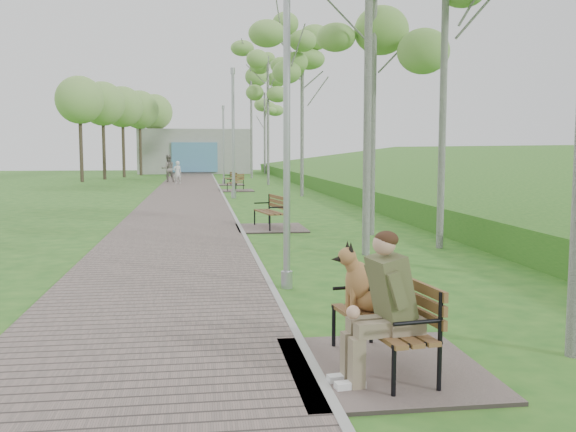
# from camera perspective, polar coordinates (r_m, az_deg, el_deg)

# --- Properties ---
(ground) EXTENTS (120.00, 120.00, 0.00)m
(ground) POSITION_cam_1_polar(r_m,az_deg,el_deg) (9.32, -0.69, -7.94)
(ground) COLOR #27601E
(ground) RESTS_ON ground
(walkway) EXTENTS (3.50, 67.00, 0.04)m
(walkway) POSITION_cam_1_polar(r_m,az_deg,el_deg) (30.56, -9.04, 1.75)
(walkway) COLOR #635650
(walkway) RESTS_ON ground
(kerb) EXTENTS (0.10, 67.00, 0.05)m
(kerb) POSITION_cam_1_polar(r_m,az_deg,el_deg) (30.57, -5.76, 1.81)
(kerb) COLOR #999993
(kerb) RESTS_ON ground
(embankment) EXTENTS (14.00, 70.00, 1.60)m
(embankment) POSITION_cam_1_polar(r_m,az_deg,el_deg) (31.89, 16.45, 1.72)
(embankment) COLOR #578D2F
(embankment) RESTS_ON ground
(building_north) EXTENTS (10.00, 5.20, 4.00)m
(building_north) POSITION_cam_1_polar(r_m,az_deg,el_deg) (59.95, -8.29, 5.70)
(building_north) COLOR #9E9E99
(building_north) RESTS_ON ground
(bench_main) EXTENTS (1.96, 2.17, 1.71)m
(bench_main) POSITION_cam_1_polar(r_m,az_deg,el_deg) (6.58, 7.93, -9.59)
(bench_main) COLOR #635650
(bench_main) RESTS_ON ground
(bench_second) EXTENTS (1.90, 2.11, 1.16)m
(bench_second) POSITION_cam_1_polar(r_m,az_deg,el_deg) (18.01, -1.65, -0.46)
(bench_second) COLOR #635650
(bench_second) RESTS_ON ground
(bench_third) EXTENTS (1.83, 2.03, 1.12)m
(bench_third) POSITION_cam_1_polar(r_m,az_deg,el_deg) (34.36, -4.68, 2.59)
(bench_third) COLOR #635650
(bench_third) RESTS_ON ground
(bench_far) EXTENTS (1.59, 1.77, 0.98)m
(bench_far) POSITION_cam_1_polar(r_m,az_deg,el_deg) (39.98, -5.12, 3.01)
(bench_far) COLOR #635650
(bench_far) RESTS_ON ground
(lamp_post_near) EXTENTS (0.19, 0.19, 4.83)m
(lamp_post_near) POSITION_cam_1_polar(r_m,az_deg,el_deg) (10.18, -0.11, 6.07)
(lamp_post_near) COLOR #A2A4AA
(lamp_post_near) RESTS_ON ground
(lamp_post_second) EXTENTS (0.23, 0.23, 5.84)m
(lamp_post_second) POSITION_cam_1_polar(r_m,az_deg,el_deg) (29.16, -4.89, 6.93)
(lamp_post_second) COLOR #A2A4AA
(lamp_post_second) RESTS_ON ground
(lamp_post_third) EXTENTS (0.19, 0.19, 4.97)m
(lamp_post_third) POSITION_cam_1_polar(r_m,az_deg,el_deg) (41.18, -5.75, 6.08)
(lamp_post_third) COLOR #A2A4AA
(lamp_post_third) RESTS_ON ground
(pedestrian_near) EXTENTS (0.63, 0.53, 1.48)m
(pedestrian_near) POSITION_cam_1_polar(r_m,az_deg,el_deg) (40.97, -9.81, 3.81)
(pedestrian_near) COLOR silver
(pedestrian_near) RESTS_ON ground
(pedestrian_far) EXTENTS (1.04, 0.90, 1.84)m
(pedestrian_far) POSITION_cam_1_polar(r_m,az_deg,el_deg) (43.50, -10.61, 4.15)
(pedestrian_far) COLOR gray
(pedestrian_far) RESTS_ON ground
(birch_mid_a) EXTENTS (2.35, 2.35, 7.10)m
(birch_mid_a) POSITION_cam_1_polar(r_m,az_deg,el_deg) (17.08, 7.72, 17.19)
(birch_mid_a) COLOR silver
(birch_mid_a) RESTS_ON ground
(birch_mid_b) EXTENTS (2.41, 2.41, 7.71)m
(birch_mid_b) POSITION_cam_1_polar(r_m,az_deg,el_deg) (30.54, 1.27, 13.16)
(birch_mid_b) COLOR silver
(birch_mid_b) RESTS_ON ground
(birch_mid_c) EXTENTS (2.41, 2.41, 8.70)m
(birch_mid_c) POSITION_cam_1_polar(r_m,az_deg,el_deg) (28.21, -0.18, 15.36)
(birch_mid_c) COLOR silver
(birch_mid_c) RESTS_ON ground
(birch_far_b) EXTENTS (2.58, 2.58, 8.17)m
(birch_far_b) POSITION_cam_1_polar(r_m,az_deg,el_deg) (40.00, -1.80, 11.98)
(birch_far_b) COLOR silver
(birch_far_b) RESTS_ON ground
(birch_distant_a) EXTENTS (2.81, 2.81, 10.55)m
(birch_distant_a) POSITION_cam_1_polar(r_m,az_deg,el_deg) (49.70, -3.30, 12.97)
(birch_distant_a) COLOR silver
(birch_distant_a) RESTS_ON ground
(birch_distant_b) EXTENTS (2.43, 2.43, 7.54)m
(birch_distant_b) POSITION_cam_1_polar(r_m,az_deg,el_deg) (58.11, -2.09, 9.63)
(birch_distant_b) COLOR silver
(birch_distant_b) RESTS_ON ground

